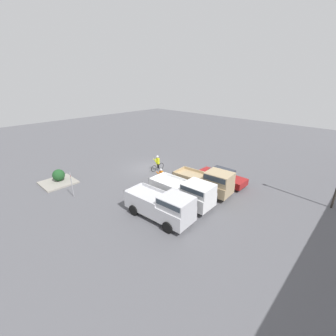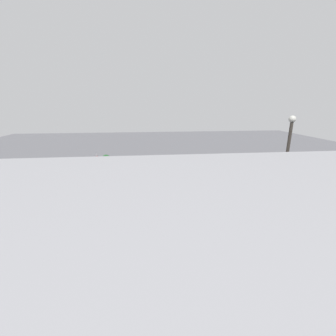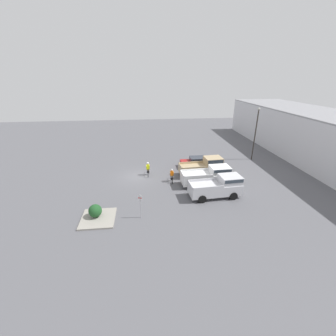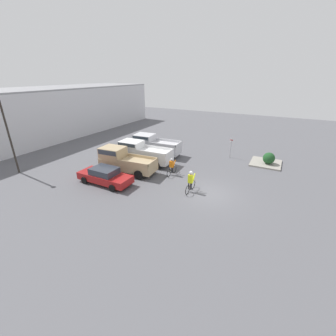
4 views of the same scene
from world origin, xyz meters
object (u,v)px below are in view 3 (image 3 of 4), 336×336
at_px(sedan_0, 198,162).
at_px(fire_lane_sign, 140,204).
at_px(pickup_truck_0, 205,166).
at_px(shrub, 95,211).
at_px(pickup_truck_2, 219,186).
at_px(lamppost, 256,130).
at_px(cyclist_1, 148,168).
at_px(cyclist_0, 172,175).
at_px(pickup_truck_1, 209,176).

height_order(sedan_0, fire_lane_sign, fire_lane_sign).
bearing_deg(pickup_truck_0, shrub, -55.75).
relative_size(pickup_truck_2, lamppost, 0.72).
relative_size(pickup_truck_0, lamppost, 0.72).
xyz_separation_m(pickup_truck_2, cyclist_1, (-6.32, -7.15, -0.27)).
distance_m(pickup_truck_0, pickup_truck_2, 5.61).
bearing_deg(pickup_truck_2, shrub, -77.82).
relative_size(sedan_0, pickup_truck_0, 0.87).
xyz_separation_m(cyclist_1, lamppost, (-4.12, 15.81, 3.54)).
height_order(cyclist_0, shrub, cyclist_0).
xyz_separation_m(pickup_truck_0, lamppost, (-4.83, 8.65, 3.26)).
height_order(pickup_truck_0, pickup_truck_2, pickup_truck_0).
relative_size(fire_lane_sign, lamppost, 0.31).
distance_m(pickup_truck_0, cyclist_0, 4.64).
height_order(pickup_truck_2, fire_lane_sign, fire_lane_sign).
height_order(pickup_truck_1, fire_lane_sign, fire_lane_sign).
xyz_separation_m(pickup_truck_1, cyclist_0, (-1.34, -4.14, -0.35)).
distance_m(pickup_truck_0, cyclist_1, 7.20).
relative_size(sedan_0, cyclist_1, 2.57).
distance_m(fire_lane_sign, shrub, 4.08).
bearing_deg(shrub, sedan_0, 132.79).
relative_size(lamppost, shrub, 6.58).
relative_size(pickup_truck_1, fire_lane_sign, 2.42).
height_order(sedan_0, shrub, sedan_0).
height_order(pickup_truck_0, fire_lane_sign, fire_lane_sign).
bearing_deg(pickup_truck_1, pickup_truck_2, 4.91).
bearing_deg(pickup_truck_1, pickup_truck_0, 175.09).
xyz_separation_m(sedan_0, shrub, (10.97, -11.85, 0.03)).
bearing_deg(pickup_truck_0, fire_lane_sign, -43.09).
bearing_deg(sedan_0, lamppost, 103.18).
xyz_separation_m(pickup_truck_2, fire_lane_sign, (3.01, -8.06, 0.25)).
bearing_deg(fire_lane_sign, cyclist_0, 152.72).
height_order(cyclist_1, lamppost, lamppost).
distance_m(sedan_0, cyclist_1, 7.24).
bearing_deg(lamppost, cyclist_0, -64.14).
bearing_deg(pickup_truck_0, cyclist_1, -95.68).
relative_size(cyclist_1, lamppost, 0.24).
bearing_deg(shrub, cyclist_1, 151.20).
bearing_deg(pickup_truck_2, sedan_0, -178.58).
bearing_deg(cyclist_1, pickup_truck_1, 62.92).
bearing_deg(shrub, lamppost, 122.20).
xyz_separation_m(cyclist_0, shrub, (6.73, -7.68, -0.06)).
bearing_deg(sedan_0, fire_lane_sign, -34.61).
distance_m(pickup_truck_1, cyclist_0, 4.37).
distance_m(sedan_0, shrub, 16.15).
relative_size(pickup_truck_0, fire_lane_sign, 2.35).
distance_m(pickup_truck_2, shrub, 12.35).
bearing_deg(cyclist_0, cyclist_1, -128.41).
xyz_separation_m(pickup_truck_0, shrub, (8.21, -12.06, -0.44)).
xyz_separation_m(pickup_truck_0, pickup_truck_2, (5.61, -0.00, -0.01)).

